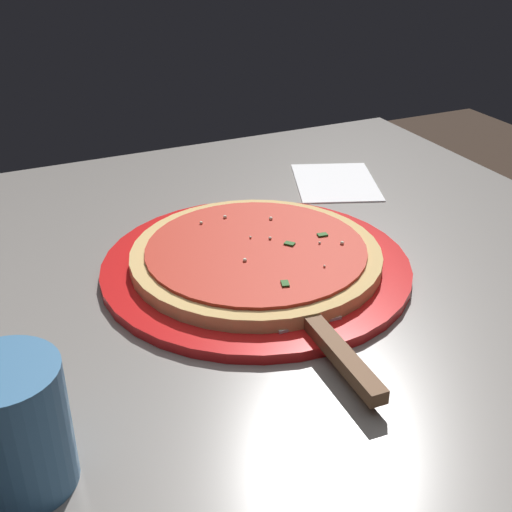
# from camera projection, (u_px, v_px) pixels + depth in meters

# --- Properties ---
(restaurant_table) EXTENTS (1.03, 0.88, 0.75)m
(restaurant_table) POSITION_uv_depth(u_px,v_px,m) (310.00, 375.00, 0.84)
(restaurant_table) COLOR black
(restaurant_table) RESTS_ON ground_plane
(serving_plate) EXTENTS (0.37, 0.37, 0.01)m
(serving_plate) POSITION_uv_depth(u_px,v_px,m) (256.00, 266.00, 0.80)
(serving_plate) COLOR red
(serving_plate) RESTS_ON restaurant_table
(pizza) EXTENTS (0.30, 0.30, 0.02)m
(pizza) POSITION_uv_depth(u_px,v_px,m) (256.00, 255.00, 0.79)
(pizza) COLOR #DBB26B
(pizza) RESTS_ON serving_plate
(pizza_server) EXTENTS (0.22, 0.07, 0.01)m
(pizza_server) POSITION_uv_depth(u_px,v_px,m) (323.00, 336.00, 0.66)
(pizza_server) COLOR silver
(pizza_server) RESTS_ON serving_plate
(cup_tall_drink) EXTENTS (0.08, 0.08, 0.11)m
(cup_tall_drink) POSITION_uv_depth(u_px,v_px,m) (13.00, 428.00, 0.49)
(cup_tall_drink) COLOR teal
(cup_tall_drink) RESTS_ON restaurant_table
(napkin_folded_right) EXTENTS (0.19, 0.17, 0.00)m
(napkin_folded_right) POSITION_uv_depth(u_px,v_px,m) (335.00, 182.00, 1.04)
(napkin_folded_right) COLOR white
(napkin_folded_right) RESTS_ON restaurant_table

